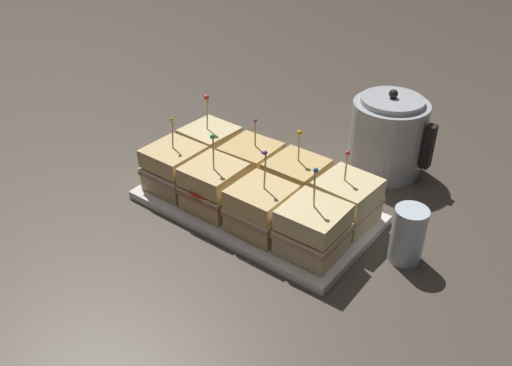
{
  "coord_description": "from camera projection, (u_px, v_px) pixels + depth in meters",
  "views": [
    {
      "loc": [
        0.57,
        -0.73,
        0.66
      ],
      "look_at": [
        0.0,
        0.0,
        0.07
      ],
      "focal_mm": 38.0,
      "sensor_mm": 36.0,
      "label": 1
    }
  ],
  "objects": [
    {
      "name": "ground_plane",
      "position": [
        256.0,
        210.0,
        1.14
      ],
      "size": [
        6.0,
        6.0,
        0.0
      ],
      "primitive_type": "plane",
      "color": "#4C4238"
    },
    {
      "name": "serving_platter",
      "position": [
        256.0,
        207.0,
        1.13
      ],
      "size": [
        0.49,
        0.27,
        0.02
      ],
      "color": "white",
      "rests_on": "ground_plane"
    },
    {
      "name": "sandwich_front_far_left",
      "position": [
        175.0,
        168.0,
        1.16
      ],
      "size": [
        0.11,
        0.11,
        0.16
      ],
      "color": "#DBB77A",
      "rests_on": "serving_platter"
    },
    {
      "name": "sandwich_front_center_left",
      "position": [
        214.0,
        187.0,
        1.1
      ],
      "size": [
        0.11,
        0.12,
        0.17
      ],
      "color": "#DBB77A",
      "rests_on": "serving_platter"
    },
    {
      "name": "sandwich_front_center_right",
      "position": [
        261.0,
        209.0,
        1.03
      ],
      "size": [
        0.11,
        0.11,
        0.17
      ],
      "color": "#DBB77A",
      "rests_on": "serving_platter"
    },
    {
      "name": "sandwich_front_far_right",
      "position": [
        313.0,
        230.0,
        0.98
      ],
      "size": [
        0.11,
        0.11,
        0.18
      ],
      "color": "beige",
      "rests_on": "serving_platter"
    },
    {
      "name": "sandwich_back_far_left",
      "position": [
        210.0,
        148.0,
        1.23
      ],
      "size": [
        0.11,
        0.11,
        0.18
      ],
      "color": "beige",
      "rests_on": "serving_platter"
    },
    {
      "name": "sandwich_back_center_left",
      "position": [
        251.0,
        164.0,
        1.17
      ],
      "size": [
        0.11,
        0.11,
        0.16
      ],
      "color": "tan",
      "rests_on": "serving_platter"
    },
    {
      "name": "sandwich_back_center_right",
      "position": [
        296.0,
        182.0,
        1.11
      ],
      "size": [
        0.11,
        0.11,
        0.16
      ],
      "color": "tan",
      "rests_on": "serving_platter"
    },
    {
      "name": "sandwich_back_far_right",
      "position": [
        346.0,
        201.0,
        1.06
      ],
      "size": [
        0.12,
        0.12,
        0.16
      ],
      "color": "beige",
      "rests_on": "serving_platter"
    },
    {
      "name": "kettle_steel",
      "position": [
        388.0,
        136.0,
        1.23
      ],
      "size": [
        0.19,
        0.17,
        0.2
      ],
      "color": "#B7BABF",
      "rests_on": "ground_plane"
    },
    {
      "name": "drinking_glass",
      "position": [
        408.0,
        235.0,
        0.98
      ],
      "size": [
        0.06,
        0.06,
        0.11
      ],
      "color": "silver",
      "rests_on": "ground_plane"
    }
  ]
}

